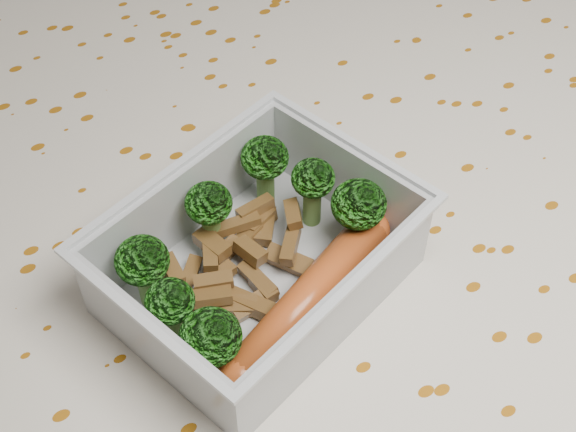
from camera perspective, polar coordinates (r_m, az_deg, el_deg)
dining_table at (r=0.57m, az=0.05°, el=-7.85°), size 1.40×0.90×0.75m
tablecloth at (r=0.53m, az=0.05°, el=-4.88°), size 1.46×0.96×0.19m
lunch_container at (r=0.46m, az=-2.09°, el=-3.51°), size 0.20×0.18×0.06m
broccoli_florets at (r=0.45m, az=-3.13°, el=-1.55°), size 0.16×0.13×0.05m
meat_pile at (r=0.47m, az=-3.62°, el=-3.44°), size 0.10×0.08×0.03m
sausage at (r=0.45m, az=1.56°, el=-5.91°), size 0.14×0.07×0.03m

